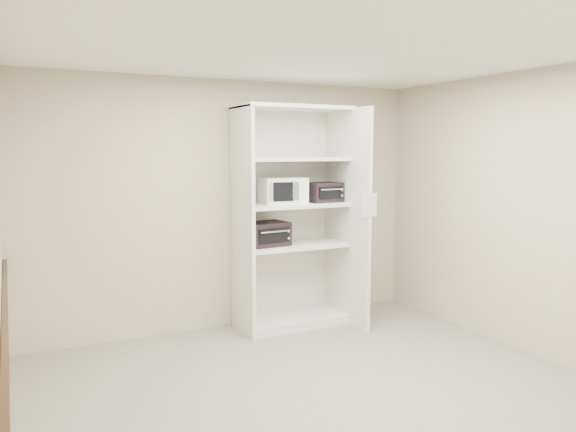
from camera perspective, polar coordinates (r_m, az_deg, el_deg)
name	(u,v)px	position (r m, az deg, el deg)	size (l,w,h in m)	color
floor	(320,393)	(4.75, 3.26, -17.47)	(4.50, 4.00, 0.01)	slate
ceiling	(322,49)	(4.40, 3.51, 16.56)	(4.50, 4.00, 0.01)	white
wall_back	(230,205)	(6.18, -5.94, 1.13)	(4.50, 0.02, 2.70)	beige
wall_front	(537,279)	(2.86, 24.01, -5.91)	(4.50, 0.02, 2.70)	beige
wall_right	(524,213)	(5.83, 22.89, 0.31)	(0.02, 4.00, 2.70)	beige
shelving_unit	(296,224)	(6.20, 0.82, -0.85)	(1.24, 0.92, 2.42)	silver
microwave	(283,190)	(6.12, -0.52, 2.62)	(0.47, 0.35, 0.28)	white
toaster_oven_upper	(323,192)	(6.29, 3.58, 2.43)	(0.38, 0.28, 0.22)	black
toaster_oven_lower	(266,234)	(6.06, -2.29, -1.82)	(0.46, 0.35, 0.26)	black
paper_sign	(370,205)	(5.92, 8.28, 1.11)	(0.19, 0.01, 0.24)	white
chair_rail	(5,322)	(3.90, -26.81, -9.59)	(0.04, 3.98, 0.08)	#34180E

